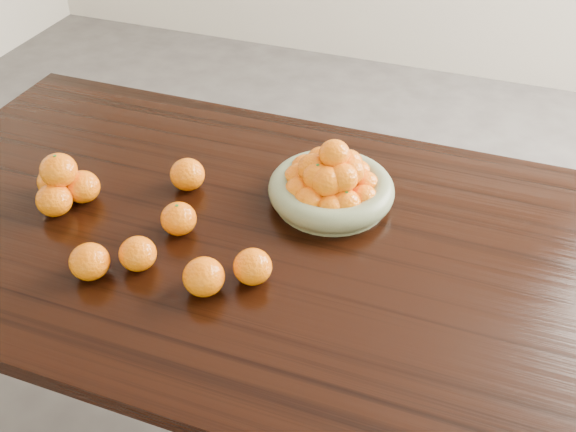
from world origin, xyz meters
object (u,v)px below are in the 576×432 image
(fruit_bowl, at_px, (330,184))
(orange_pyramid, at_px, (63,184))
(loose_orange_0, at_px, (179,219))
(dining_table, at_px, (292,268))

(fruit_bowl, distance_m, orange_pyramid, 0.63)
(fruit_bowl, distance_m, loose_orange_0, 0.36)
(fruit_bowl, relative_size, orange_pyramid, 1.92)
(orange_pyramid, distance_m, loose_orange_0, 0.30)
(loose_orange_0, bearing_deg, dining_table, 14.15)
(orange_pyramid, bearing_deg, fruit_bowl, 20.51)
(fruit_bowl, relative_size, loose_orange_0, 3.73)
(dining_table, bearing_deg, orange_pyramid, -174.04)
(loose_orange_0, bearing_deg, fruit_bowl, 38.36)
(dining_table, height_order, fruit_bowl, fruit_bowl)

